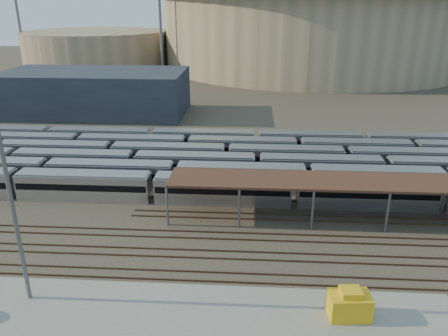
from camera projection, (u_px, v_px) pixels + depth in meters
The scene contains 13 objects.
ground at pixel (234, 232), 51.06m from camera, with size 420.00×420.00×0.00m, color #383026.
apron at pixel (168, 316), 37.36m from camera, with size 50.00×9.00×0.20m, color gray.
subway_trains at pixel (252, 163), 67.50m from camera, with size 130.64×23.90×3.60m.
inspection_shed at pixel (421, 185), 51.66m from camera, with size 60.30×6.00×5.30m.
empty_tracks at pixel (232, 255), 46.37m from camera, with size 170.00×9.62×0.18m.
stadium at pixel (312, 23), 173.90m from camera, with size 124.00×124.00×32.50m.
secondary_arena at pixel (97, 49), 173.10m from camera, with size 56.00×56.00×14.00m, color gray.
service_building at pixel (95, 93), 102.53m from camera, with size 42.00×20.00×10.00m, color #1E232D.
floodlight_0 at pixel (160, 15), 147.76m from camera, with size 4.00×1.00×38.40m.
floodlight_1 at pixel (18, 13), 160.36m from camera, with size 4.00×1.00×38.40m.
floodlight_3 at pixel (227, 11), 193.09m from camera, with size 4.00×1.00×38.40m.
yard_light_pole at pixel (10, 192), 35.80m from camera, with size 0.80×0.36×20.86m.
yellow_equipment at pixel (349, 305), 36.90m from camera, with size 3.47×2.17×2.17m, color gold.
Camera 1 is at (1.75, -44.87, 25.47)m, focal length 35.00 mm.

